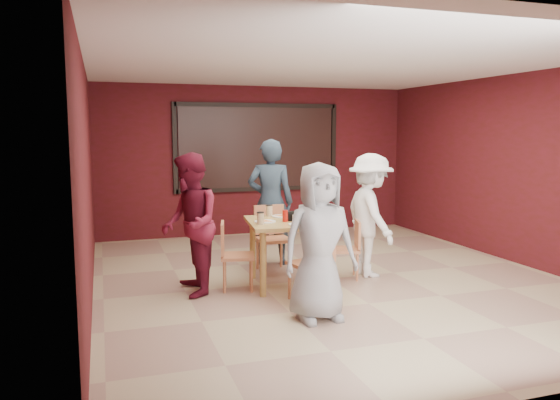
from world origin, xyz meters
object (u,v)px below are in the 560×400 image
object	(u,v)px
chair_back	(272,234)
chair_right	(350,246)
chair_front	(314,260)
diner_right	(370,215)
dining_table	(290,229)
diner_left	(190,224)
diner_front	(319,242)
chair_left	(232,252)
diner_back	(270,202)

from	to	relation	value
chair_back	chair_right	distance (m)	1.14
chair_front	diner_right	distance (m)	1.49
dining_table	diner_left	xyz separation A→B (m)	(-1.27, -0.00, 0.13)
diner_left	chair_front	bearing A→B (deg)	60.39
diner_left	diner_front	bearing A→B (deg)	41.81
diner_front	diner_right	bearing A→B (deg)	44.31
chair_right	diner_front	bearing A→B (deg)	-126.32
diner_right	diner_front	bearing A→B (deg)	138.50
chair_front	diner_right	world-z (taller)	diner_right
dining_table	chair_left	xyz separation A→B (m)	(-0.75, 0.05, -0.25)
chair_back	diner_right	world-z (taller)	diner_right
chair_front	chair_right	xyz separation A→B (m)	(0.84, 0.82, -0.05)
chair_back	chair_right	size ratio (longest dim) A/B	1.17
chair_right	dining_table	bearing A→B (deg)	-176.00
chair_left	diner_front	size ratio (longest dim) A/B	0.51
diner_right	diner_left	bearing A→B (deg)	94.36
chair_back	diner_right	bearing A→B (deg)	-30.55
chair_right	diner_left	bearing A→B (deg)	-178.30
dining_table	diner_front	world-z (taller)	diner_front
chair_back	dining_table	bearing A→B (deg)	-90.28
chair_right	diner_right	bearing A→B (deg)	9.16
diner_front	diner_right	size ratio (longest dim) A/B	0.99
chair_left	diner_front	world-z (taller)	diner_front
chair_front	chair_left	world-z (taller)	chair_front
diner_front	diner_back	xyz separation A→B (m)	(0.24, 2.46, 0.10)
chair_front	diner_front	size ratio (longest dim) A/B	0.53
chair_left	diner_right	world-z (taller)	diner_right
diner_front	diner_right	xyz separation A→B (m)	(1.32, 1.41, 0.01)
dining_table	diner_right	bearing A→B (deg)	5.43
chair_front	chair_back	distance (m)	1.57
dining_table	diner_back	size ratio (longest dim) A/B	0.64
dining_table	chair_back	world-z (taller)	dining_table
chair_front	chair_left	size ratio (longest dim) A/B	1.04
chair_left	chair_right	size ratio (longest dim) A/B	1.08
diner_left	chair_left	bearing A→B (deg)	96.83
diner_right	dining_table	bearing A→B (deg)	97.09
chair_front	diner_front	xyz separation A→B (m)	(-0.16, -0.54, 0.33)
diner_back	diner_right	xyz separation A→B (m)	(1.08, -1.05, -0.09)
chair_front	chair_right	size ratio (longest dim) A/B	1.12
chair_back	diner_left	world-z (taller)	diner_left
chair_left	chair_right	bearing A→B (deg)	0.29
chair_left	dining_table	bearing A→B (deg)	-3.96
chair_left	diner_right	xyz separation A→B (m)	(1.93, 0.06, 0.35)
chair_front	diner_right	bearing A→B (deg)	36.85
chair_left	diner_right	bearing A→B (deg)	1.79
diner_back	diner_front	bearing A→B (deg)	105.75
chair_right	diner_front	world-z (taller)	diner_front
dining_table	chair_right	world-z (taller)	dining_table
dining_table	diner_right	distance (m)	1.19
diner_back	diner_right	size ratio (longest dim) A/B	1.11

